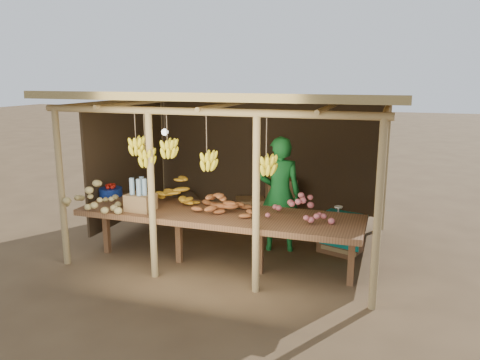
% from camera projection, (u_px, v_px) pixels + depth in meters
% --- Properties ---
extents(ground, '(60.00, 60.00, 0.00)m').
position_uv_depth(ground, '(240.00, 244.00, 7.42)').
color(ground, brown).
rests_on(ground, ground).
extents(stall_structure, '(4.70, 3.50, 2.43)m').
position_uv_depth(stall_structure, '(239.00, 123.00, 7.00)').
color(stall_structure, tan).
rests_on(stall_structure, ground).
extents(counter, '(3.90, 1.05, 0.80)m').
position_uv_depth(counter, '(218.00, 217.00, 6.38)').
color(counter, brown).
rests_on(counter, ground).
extents(potato_heap, '(0.96, 0.62, 0.36)m').
position_uv_depth(potato_heap, '(98.00, 195.00, 6.56)').
color(potato_heap, tan).
rests_on(potato_heap, counter).
extents(sweet_potato_heap, '(0.95, 0.70, 0.35)m').
position_uv_depth(sweet_potato_heap, '(223.00, 199.00, 6.34)').
color(sweet_potato_heap, '#A5592A').
rests_on(sweet_potato_heap, counter).
extents(onion_heap, '(0.98, 0.70, 0.36)m').
position_uv_depth(onion_heap, '(299.00, 205.00, 6.04)').
color(onion_heap, '#C35F62').
rests_on(onion_heap, counter).
extents(banana_pile, '(0.66, 0.42, 0.35)m').
position_uv_depth(banana_pile, '(177.00, 191.00, 6.81)').
color(banana_pile, gold).
rests_on(banana_pile, counter).
extents(tomato_basin, '(0.35, 0.35, 0.19)m').
position_uv_depth(tomato_basin, '(111.00, 191.00, 7.23)').
color(tomato_basin, navy).
rests_on(tomato_basin, counter).
extents(bottle_box, '(0.38, 0.31, 0.47)m').
position_uv_depth(bottle_box, '(140.00, 198.00, 6.42)').
color(bottle_box, olive).
rests_on(bottle_box, counter).
extents(vendor, '(0.73, 0.57, 1.76)m').
position_uv_depth(vendor, '(279.00, 194.00, 7.02)').
color(vendor, '#19742C').
rests_on(vendor, ground).
extents(tarp_crate, '(0.76, 0.71, 0.74)m').
position_uv_depth(tarp_crate, '(341.00, 232.00, 7.06)').
color(tarp_crate, brown).
rests_on(tarp_crate, ground).
extents(carton_stack, '(1.19, 0.56, 0.83)m').
position_uv_depth(carton_stack, '(271.00, 204.00, 8.40)').
color(carton_stack, olive).
rests_on(carton_stack, ground).
extents(burlap_sacks, '(0.83, 0.43, 0.58)m').
position_uv_depth(burlap_sacks, '(180.00, 202.00, 8.92)').
color(burlap_sacks, '#40301E').
rests_on(burlap_sacks, ground).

